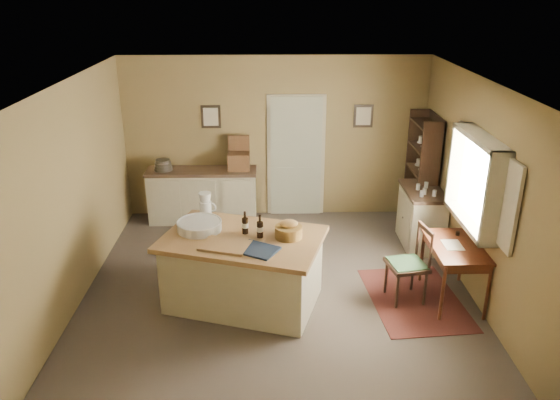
# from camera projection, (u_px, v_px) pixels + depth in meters

# --- Properties ---
(ground) EXTENTS (5.00, 5.00, 0.00)m
(ground) POSITION_uv_depth(u_px,v_px,m) (277.00, 286.00, 7.26)
(ground) COLOR brown
(ground) RESTS_ON ground
(wall_back) EXTENTS (5.00, 0.10, 2.70)m
(wall_back) POSITION_uv_depth(u_px,v_px,m) (275.00, 138.00, 9.07)
(wall_back) COLOR olive
(wall_back) RESTS_ON ground
(wall_front) EXTENTS (5.00, 0.10, 2.70)m
(wall_front) POSITION_uv_depth(u_px,v_px,m) (281.00, 302.00, 4.44)
(wall_front) COLOR olive
(wall_front) RESTS_ON ground
(wall_left) EXTENTS (0.10, 5.00, 2.70)m
(wall_left) POSITION_uv_depth(u_px,v_px,m) (74.00, 193.00, 6.71)
(wall_left) COLOR olive
(wall_left) RESTS_ON ground
(wall_right) EXTENTS (0.10, 5.00, 2.70)m
(wall_right) POSITION_uv_depth(u_px,v_px,m) (477.00, 191.00, 6.80)
(wall_right) COLOR olive
(wall_right) RESTS_ON ground
(ceiling) EXTENTS (5.00, 5.00, 0.00)m
(ceiling) POSITION_uv_depth(u_px,v_px,m) (277.00, 82.00, 6.25)
(ceiling) COLOR silver
(ceiling) RESTS_ON wall_back
(door) EXTENTS (0.97, 0.06, 2.11)m
(door) POSITION_uv_depth(u_px,v_px,m) (296.00, 155.00, 9.16)
(door) COLOR #B6B99E
(door) RESTS_ON ground
(framed_prints) EXTENTS (2.82, 0.02, 0.38)m
(framed_prints) POSITION_uv_depth(u_px,v_px,m) (287.00, 116.00, 8.92)
(framed_prints) COLOR black
(framed_prints) RESTS_ON ground
(window) EXTENTS (0.25, 1.99, 1.12)m
(window) POSITION_uv_depth(u_px,v_px,m) (479.00, 181.00, 6.54)
(window) COLOR beige
(window) RESTS_ON ground
(work_island) EXTENTS (2.17, 1.73, 1.20)m
(work_island) POSITION_uv_depth(u_px,v_px,m) (243.00, 268.00, 6.75)
(work_island) COLOR beige
(work_island) RESTS_ON ground
(sideboard) EXTENTS (1.81, 0.52, 1.18)m
(sideboard) POSITION_uv_depth(u_px,v_px,m) (203.00, 194.00, 9.10)
(sideboard) COLOR beige
(sideboard) RESTS_ON ground
(rug) EXTENTS (1.24, 1.69, 0.01)m
(rug) POSITION_uv_depth(u_px,v_px,m) (414.00, 299.00, 6.97)
(rug) COLOR #521F1B
(rug) RESTS_ON ground
(writing_desk) EXTENTS (0.62, 1.01, 0.82)m
(writing_desk) POSITION_uv_depth(u_px,v_px,m) (456.00, 252.00, 6.73)
(writing_desk) COLOR #3D1B0F
(writing_desk) RESTS_ON ground
(desk_chair) EXTENTS (0.53, 0.53, 0.97)m
(desk_chair) POSITION_uv_depth(u_px,v_px,m) (407.00, 265.00, 6.80)
(desk_chair) COLOR black
(desk_chair) RESTS_ON ground
(right_cabinet) EXTENTS (0.55, 0.98, 0.99)m
(right_cabinet) POSITION_uv_depth(u_px,v_px,m) (421.00, 217.00, 8.26)
(right_cabinet) COLOR beige
(right_cabinet) RESTS_ON ground
(shelving_unit) EXTENTS (0.32, 0.85, 1.89)m
(shelving_unit) POSITION_uv_depth(u_px,v_px,m) (424.00, 174.00, 8.62)
(shelving_unit) COLOR black
(shelving_unit) RESTS_ON ground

